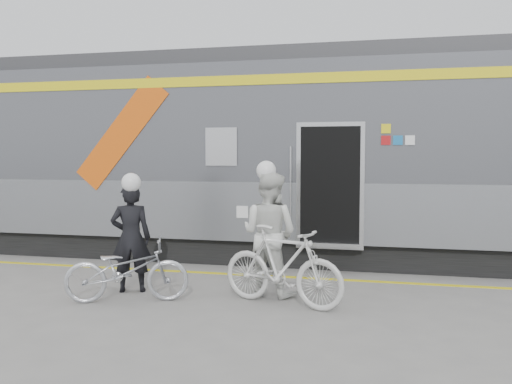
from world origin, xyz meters
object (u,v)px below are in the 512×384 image
(man, at_px, (131,238))
(woman, at_px, (269,234))
(bicycle_left, at_px, (127,270))
(bicycle_right, at_px, (282,266))

(man, relative_size, woman, 0.90)
(bicycle_left, height_order, bicycle_right, bicycle_right)
(man, xyz_separation_m, bicycle_right, (2.40, -0.24, -0.27))
(man, bearing_deg, bicycle_right, 154.10)
(man, distance_m, bicycle_right, 2.43)
(bicycle_left, relative_size, bicycle_right, 0.94)
(man, relative_size, bicycle_left, 0.95)
(woman, bearing_deg, bicycle_right, 136.94)
(woman, height_order, bicycle_right, woman)
(woman, bearing_deg, bicycle_left, 42.77)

